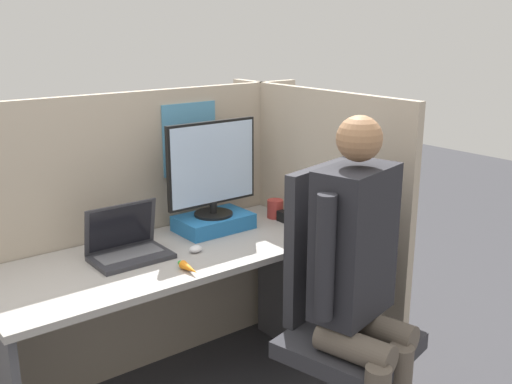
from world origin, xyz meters
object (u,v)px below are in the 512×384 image
object	(u,v)px
monitor	(212,167)
carrot_toy	(189,268)
stapler	(288,218)
person	(361,271)
laptop	(128,248)
paper_box	(214,222)
office_chair	(335,306)
coffee_mug	(275,209)

from	to	relation	value
monitor	carrot_toy	world-z (taller)	monitor
stapler	person	xyz separation A→B (m)	(-0.29, -0.76, 0.05)
laptop	person	world-z (taller)	person
paper_box	office_chair	world-z (taller)	office_chair
carrot_toy	coffee_mug	bearing A→B (deg)	24.81
person	coffee_mug	world-z (taller)	person
paper_box	office_chair	size ratio (longest dim) A/B	0.31
paper_box	stapler	size ratio (longest dim) A/B	2.77
monitor	carrot_toy	bearing A→B (deg)	-134.47
office_chair	coffee_mug	world-z (taller)	office_chair
laptop	person	distance (m)	1.00
carrot_toy	coffee_mug	xyz separation A→B (m)	(0.73, 0.34, 0.03)
paper_box	monitor	size ratio (longest dim) A/B	0.74
paper_box	stapler	world-z (taller)	paper_box
monitor	person	world-z (taller)	person
office_chair	coffee_mug	bearing A→B (deg)	69.70
monitor	person	bearing A→B (deg)	-86.39
person	coffee_mug	xyz separation A→B (m)	(0.30, 0.87, -0.03)
person	office_chair	bearing A→B (deg)	76.62
monitor	laptop	size ratio (longest dim) A/B	1.48
office_chair	person	bearing A→B (deg)	-103.38
paper_box	carrot_toy	bearing A→B (deg)	-134.69
stapler	person	size ratio (longest dim) A/B	0.09
laptop	carrot_toy	distance (m)	0.32
stapler	paper_box	bearing A→B (deg)	156.97
laptop	coffee_mug	distance (m)	0.85
carrot_toy	laptop	bearing A→B (deg)	112.54
laptop	person	xyz separation A→B (m)	(0.55, -0.83, 0.03)
laptop	person	bearing A→B (deg)	-56.35
monitor	person	size ratio (longest dim) A/B	0.35
monitor	carrot_toy	size ratio (longest dim) A/B	3.58
paper_box	stapler	xyz separation A→B (m)	(0.35, -0.15, -0.01)
stapler	person	world-z (taller)	person
office_chair	monitor	bearing A→B (deg)	97.26
laptop	stapler	size ratio (longest dim) A/B	2.54
coffee_mug	monitor	bearing A→B (deg)	173.45
paper_box	person	distance (m)	0.91
paper_box	carrot_toy	distance (m)	0.53
paper_box	coffee_mug	distance (m)	0.36
office_chair	person	distance (m)	0.27
carrot_toy	person	size ratio (longest dim) A/B	0.10
coffee_mug	paper_box	bearing A→B (deg)	173.90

